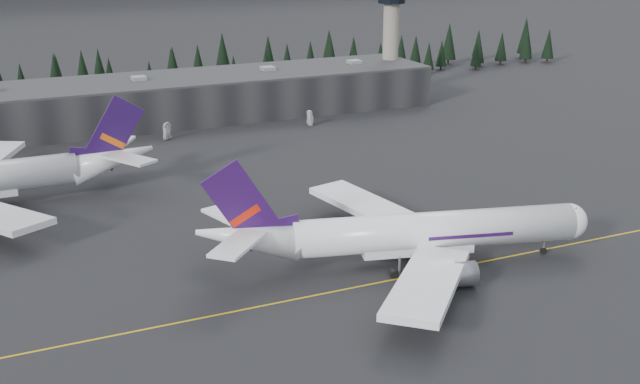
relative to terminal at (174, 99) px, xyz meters
name	(u,v)px	position (x,y,z in m)	size (l,w,h in m)	color
ground	(370,279)	(0.00, -125.00, -6.30)	(1400.00, 1400.00, 0.00)	black
taxiline	(376,283)	(0.00, -127.00, -6.29)	(400.00, 0.40, 0.02)	gold
terminal	(174,99)	(0.00, 0.00, 0.00)	(160.00, 30.00, 12.60)	black
control_tower	(391,26)	(75.00, 3.00, 17.11)	(10.00, 10.00, 37.70)	gray
treeline	(145,74)	(0.00, 37.00, 1.20)	(360.00, 20.00, 15.00)	black
jet_main	(401,233)	(7.37, -121.93, -0.59)	(67.57, 61.60, 20.24)	white
gse_vehicle_a	(167,137)	(-8.21, -22.73, -5.61)	(2.29, 4.96, 1.38)	silver
gse_vehicle_b	(311,123)	(33.71, -24.29, -5.51)	(1.87, 4.66, 1.59)	white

